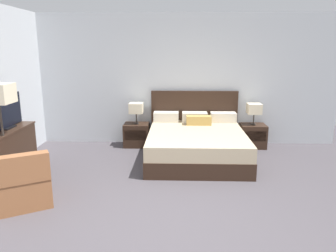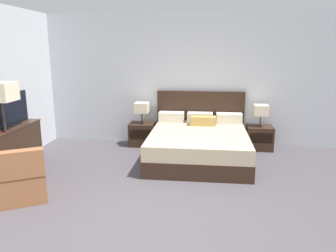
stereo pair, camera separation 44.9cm
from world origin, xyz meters
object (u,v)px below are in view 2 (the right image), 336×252
Objects in this scene: armchair_by_window at (19,180)px; floor_lamp at (2,98)px; nightstand_right at (259,138)px; table_lamp_left at (142,108)px; nightstand_left at (142,134)px; table_lamp_right at (261,110)px; dresser at (11,149)px; tv at (10,110)px; bed at (199,143)px.

floor_lamp is (-0.49, 0.56, 1.04)m from armchair_by_window.
nightstand_right is 1.19× the size of table_lamp_left.
nightstand_right is at bearing 0.00° from nightstand_left.
table_lamp_right is 4.58m from armchair_by_window.
dresser reaches higher than armchair_by_window.
armchair_by_window is at bearing -49.13° from floor_lamp.
dresser is at bearing 117.00° from floor_lamp.
dresser is at bearing -156.58° from nightstand_right.
tv is (-4.28, -1.76, 0.81)m from nightstand_right.
tv is 1.43m from armchair_by_window.
table_lamp_left reaches higher than nightstand_right.
bed is 4.81× the size of table_lamp_left.
bed reaches higher than armchair_by_window.
tv is 0.55m from floor_lamp.
floor_lamp reaches higher than dresser.
nightstand_left is at bearing 180.00° from nightstand_right.
tv is (0.00, 0.10, 0.64)m from dresser.
table_lamp_left is 2.55m from tv.
tv reaches higher than table_lamp_left.
tv reaches higher than nightstand_left.
tv is at bearing 88.49° from dresser.
bed is 3.30m from tv.
tv is at bearing 111.46° from floor_lamp.
nightstand_left is 0.57m from table_lamp_left.
nightstand_left is 0.34× the size of floor_lamp.
nightstand_right is at bearing -0.03° from table_lamp_left.
floor_lamp is at bearing -63.00° from dresser.
tv is at bearing -136.18° from nightstand_left.
nightstand_left is 0.55× the size of tv.
table_lamp_left is 2.45m from table_lamp_right.
nightstand_left is 2.96m from floor_lamp.
nightstand_right is 0.34× the size of floor_lamp.
table_lamp_right reaches higher than armchair_by_window.
nightstand_right is 4.78m from floor_lamp.
bed is 4.06× the size of nightstand_left.
armchair_by_window is (-1.17, -2.77, -0.53)m from table_lamp_left.
dresser is at bearing 126.10° from armchair_by_window.
bed is at bearing 19.82° from dresser.
tv is (-1.83, -1.76, 0.24)m from table_lamp_left.
tv is (-3.06, -1.01, 0.75)m from bed.
armchair_by_window is (-2.39, -2.01, -0.01)m from bed.
table_lamp_right is 4.69m from floor_lamp.
table_lamp_left is 0.46× the size of tv.
bed is 4.81× the size of table_lamp_right.
nightstand_right is at bearing 37.40° from armchair_by_window.
nightstand_left is at bearing -90.00° from table_lamp_left.
bed is at bearing -148.41° from nightstand_right.
dresser is (-4.28, -1.85, 0.17)m from nightstand_right.
nightstand_right is 2.51m from table_lamp_left.
bed reaches higher than table_lamp_left.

